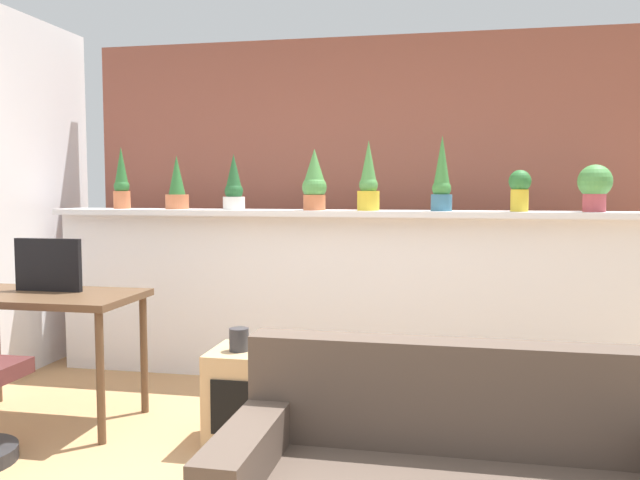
% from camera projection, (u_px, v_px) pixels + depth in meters
% --- Properties ---
extents(divider_wall, '(4.17, 0.16, 1.16)m').
position_uv_depth(divider_wall, '(341.00, 299.00, 4.54)').
color(divider_wall, silver).
rests_on(divider_wall, ground).
extents(plant_shelf, '(4.17, 0.33, 0.04)m').
position_uv_depth(plant_shelf, '(341.00, 213.00, 4.45)').
color(plant_shelf, silver).
rests_on(plant_shelf, divider_wall).
extents(brick_wall_behind, '(4.17, 0.10, 2.50)m').
position_uv_depth(brick_wall_behind, '(354.00, 201.00, 5.08)').
color(brick_wall_behind, brown).
rests_on(brick_wall_behind, ground).
extents(potted_plant_0, '(0.12, 0.12, 0.45)m').
position_uv_depth(potted_plant_0, '(122.00, 182.00, 4.79)').
color(potted_plant_0, '#C66B42').
rests_on(potted_plant_0, plant_shelf).
extents(potted_plant_1, '(0.17, 0.17, 0.39)m').
position_uv_depth(potted_plant_1, '(177.00, 186.00, 4.70)').
color(potted_plant_1, '#C66B42').
rests_on(potted_plant_1, plant_shelf).
extents(potted_plant_2, '(0.16, 0.16, 0.39)m').
position_uv_depth(potted_plant_2, '(234.00, 187.00, 4.60)').
color(potted_plant_2, silver).
rests_on(potted_plant_2, plant_shelf).
extents(potted_plant_3, '(0.17, 0.17, 0.42)m').
position_uv_depth(potted_plant_3, '(314.00, 182.00, 4.45)').
color(potted_plant_3, '#C66B42').
rests_on(potted_plant_3, plant_shelf).
extents(potted_plant_4, '(0.15, 0.15, 0.47)m').
position_uv_depth(potted_plant_4, '(368.00, 181.00, 4.38)').
color(potted_plant_4, gold).
rests_on(potted_plant_4, plant_shelf).
extents(potted_plant_5, '(0.14, 0.14, 0.50)m').
position_uv_depth(potted_plant_5, '(442.00, 179.00, 4.29)').
color(potted_plant_5, '#386B84').
rests_on(potted_plant_5, plant_shelf).
extents(potted_plant_6, '(0.14, 0.14, 0.27)m').
position_uv_depth(potted_plant_6, '(520.00, 189.00, 4.20)').
color(potted_plant_6, gold).
rests_on(potted_plant_6, plant_shelf).
extents(potted_plant_7, '(0.21, 0.21, 0.30)m').
position_uv_depth(potted_plant_7, '(595.00, 185.00, 4.14)').
color(potted_plant_7, '#B7474C').
rests_on(potted_plant_7, plant_shelf).
extents(desk, '(1.10, 0.60, 0.75)m').
position_uv_depth(desk, '(42.00, 308.00, 3.74)').
color(desk, brown).
rests_on(desk, ground).
extents(tv_monitor, '(0.41, 0.04, 0.31)m').
position_uv_depth(tv_monitor, '(48.00, 265.00, 3.80)').
color(tv_monitor, black).
rests_on(tv_monitor, desk).
extents(side_cube_shelf, '(0.40, 0.41, 0.50)m').
position_uv_depth(side_cube_shelf, '(249.00, 396.00, 3.45)').
color(side_cube_shelf, tan).
rests_on(side_cube_shelf, ground).
extents(vase_on_shelf, '(0.10, 0.10, 0.12)m').
position_uv_depth(vase_on_shelf, '(239.00, 340.00, 3.41)').
color(vase_on_shelf, '#2D2D33').
rests_on(vase_on_shelf, side_cube_shelf).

